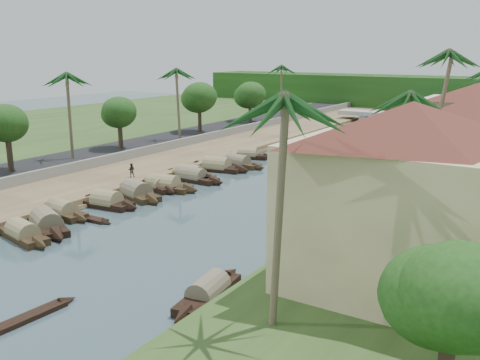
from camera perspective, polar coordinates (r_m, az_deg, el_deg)
The scene contains 39 objects.
ground at distance 41.28m, azimuth -8.98°, elevation -6.11°, with size 220.00×220.00×0.00m, color #3A4F57.
left_bank at distance 65.87m, azimuth -8.08°, elevation 1.74°, with size 10.00×180.00×0.80m, color brown.
right_bank at distance 51.23m, azimuth 23.41°, elevation -2.48°, with size 16.00×180.00×1.20m, color #2A441B.
road at distance 71.52m, azimuth -13.30°, elevation 2.70°, with size 8.00×180.00×1.40m, color black.
retaining_wall at distance 68.44m, azimuth -10.79°, elevation 2.90°, with size 0.40×180.00×1.10m, color slate.
treeline at distance 131.95m, azimuth 21.11°, elevation 8.48°, with size 120.00×14.00×8.00m.
bridge at distance 104.98m, azimuth 17.89°, elevation 6.37°, with size 28.00×4.00×2.40m.
building_near at distance 28.86m, azimuth 17.30°, elevation -1.95°, with size 14.85×14.85×10.20m.
building_mid at distance 44.09m, azimuth 24.08°, elevation 2.39°, with size 14.11×14.11×9.70m.
sampan_2 at distance 43.54m, azimuth -22.15°, elevation -5.35°, with size 7.86×3.15×2.06m.
sampan_3 at distance 45.32m, azimuth -19.93°, elevation -4.42°, with size 8.70×5.21×2.33m.
sampan_4 at distance 48.22m, azimuth -18.45°, elevation -3.23°, with size 7.39×2.36×2.09m.
sampan_5 at distance 49.96m, azimuth -14.03°, elevation -2.35°, with size 7.23×2.46×2.26m.
sampan_6 at distance 52.55m, azimuth -11.00°, elevation -1.39°, with size 8.52×4.34×2.46m.
sampan_7 at distance 55.30m, azimuth -8.96°, elevation -0.57°, with size 7.32×3.53×1.96m.
sampan_8 at distance 54.76m, azimuth -8.01°, elevation -0.67°, with size 7.99×3.16×2.39m.
sampan_9 at distance 58.30m, azimuth -5.12°, elevation 0.29°, with size 8.61×2.02×2.17m.
sampan_10 at distance 59.38m, azimuth -5.44°, elevation 0.53°, with size 8.35×2.31×2.27m.
sampan_11 at distance 63.23m, azimuth -2.52°, elevation 1.39°, with size 8.91×3.20×2.47m.
sampan_12 at distance 65.61m, azimuth -0.26°, elevation 1.85°, with size 8.78×2.83×2.07m.
sampan_13 at distance 70.23m, azimuth 0.81°, elevation 2.63°, with size 7.35×3.91×2.02m.
sampan_14 at distance 31.18m, azimuth -3.41°, elevation -11.89°, with size 2.51×7.95×1.94m.
sampan_15 at distance 40.39m, azimuth 5.60°, elevation -5.83°, with size 3.89×7.31×1.98m.
sampan_16 at distance 59.18m, azimuth 14.64°, elevation 0.09°, with size 1.91×8.20×2.02m.
canoe_0 at distance 31.20m, azimuth -21.68°, elevation -13.51°, with size 1.24×6.14×0.81m.
canoe_1 at distance 46.71m, azimuth -15.89°, elevation -3.99°, with size 5.39×0.96×0.87m.
canoe_2 at distance 58.87m, azimuth -4.48°, elevation 0.12°, with size 5.27×2.25×0.77m.
palm_0 at distance 23.17m, azimuth 4.07°, elevation 8.12°, with size 3.20×3.20×12.23m.
palm_1 at distance 38.29m, azimuth 17.37°, elevation 8.36°, with size 3.20×3.20×11.30m.
palm_2 at distance 50.86m, azimuth 20.39°, elevation 12.27°, with size 3.20×3.20×14.01m.
palm_5 at distance 65.22m, azimuth -18.00°, elevation 10.44°, with size 3.20×3.20×11.30m.
palm_6 at distance 76.49m, azimuth -6.65°, elevation 11.39°, with size 3.20×3.20×11.31m.
palm_8 at distance 99.31m, azimuth 4.51°, elevation 11.85°, with size 3.20×3.20×11.16m.
tree_2 at distance 60.66m, azimuth -23.64°, elevation 5.46°, with size 4.39×4.39×6.90m.
tree_3 at distance 70.98m, azimuth -12.76°, elevation 6.97°, with size 4.45×4.45×6.50m.
tree_4 at distance 84.00m, azimuth -4.36°, elevation 8.70°, with size 5.31×5.31×7.50m.
tree_5 at distance 96.64m, azimuth 1.09°, elevation 8.98°, with size 5.36×5.36×6.84m.
tree_7 at distance 20.75m, azimuth 21.74°, elevation -11.62°, with size 4.50×4.50×6.04m.
person_far at distance 57.55m, azimuth -11.51°, elevation 1.05°, with size 0.73×0.57×1.50m, color #382E27.
Camera 1 is at (25.91, -29.01, 13.84)m, focal length 40.00 mm.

